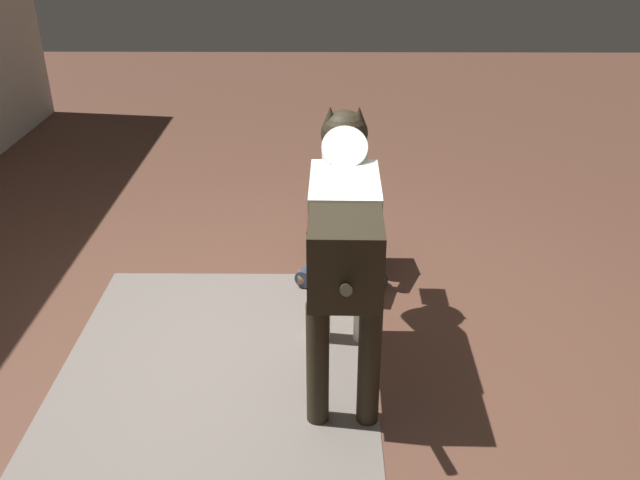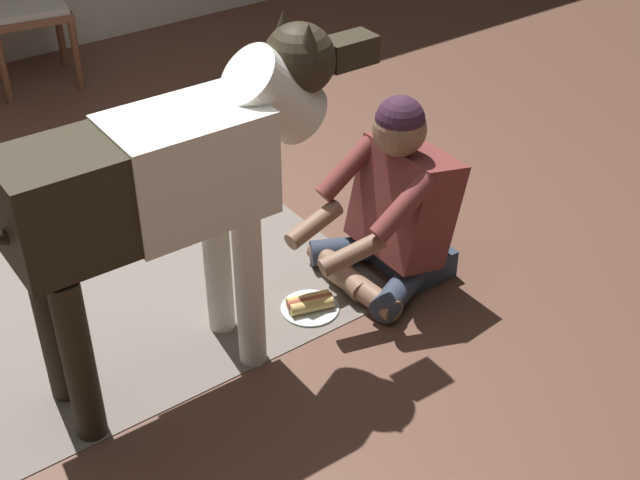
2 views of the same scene
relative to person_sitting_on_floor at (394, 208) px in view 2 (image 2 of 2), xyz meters
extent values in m
plane|color=brown|center=(-0.88, 0.39, -0.33)|extent=(15.32, 15.32, 0.00)
cube|color=#6D655D|center=(-1.08, 0.65, -0.33)|extent=(2.04, 1.61, 0.01)
cylinder|color=brown|center=(-0.30, 2.50, -0.12)|extent=(0.04, 0.04, 0.42)
cylinder|color=brown|center=(-0.71, 2.57, -0.12)|extent=(0.04, 0.04, 0.42)
cylinder|color=brown|center=(-0.23, 2.91, -0.12)|extent=(0.04, 0.04, 0.42)
cube|color=brown|center=(-0.47, 2.74, 0.11)|extent=(0.53, 0.53, 0.04)
cube|color=#B3AEA5|center=(-0.47, 2.74, 0.15)|extent=(0.49, 0.49, 0.04)
cube|color=#2E3748|center=(0.10, 0.00, -0.27)|extent=(0.25, 0.34, 0.12)
cylinder|color=#2E3748|center=(-0.06, -0.15, -0.27)|extent=(0.41, 0.26, 0.11)
cylinder|color=#85624B|center=(-0.21, -0.08, -0.27)|extent=(0.11, 0.36, 0.09)
cylinder|color=#2E3748|center=(-0.06, 0.16, -0.27)|extent=(0.41, 0.27, 0.11)
cylinder|color=#85624B|center=(-0.21, 0.09, -0.27)|extent=(0.13, 0.37, 0.09)
cube|color=brown|center=(0.05, 0.00, 0.01)|extent=(0.32, 0.40, 0.49)
cylinder|color=brown|center=(-0.11, -0.17, 0.13)|extent=(0.29, 0.08, 0.24)
cylinder|color=#85624B|center=(-0.31, -0.12, -0.03)|extent=(0.28, 0.12, 0.12)
cylinder|color=brown|center=(-0.10, 0.18, 0.13)|extent=(0.29, 0.08, 0.24)
cylinder|color=#85624B|center=(-0.30, 0.13, -0.03)|extent=(0.28, 0.11, 0.12)
sphere|color=#85624B|center=(0.01, 0.00, 0.35)|extent=(0.21, 0.21, 0.21)
sphere|color=#371E31|center=(0.01, 0.00, 0.39)|extent=(0.19, 0.19, 0.19)
cylinder|color=white|center=(-0.75, 0.13, -0.02)|extent=(0.10, 0.10, 0.63)
cylinder|color=white|center=(-0.75, -0.10, -0.02)|extent=(0.10, 0.10, 0.63)
cylinder|color=black|center=(-1.38, 0.14, -0.02)|extent=(0.10, 0.10, 0.63)
cylinder|color=black|center=(-1.39, -0.09, -0.02)|extent=(0.10, 0.10, 0.63)
cube|color=white|center=(-0.88, 0.01, 0.48)|extent=(0.51, 0.33, 0.37)
cube|color=black|center=(-1.27, 0.02, 0.48)|extent=(0.44, 0.32, 0.35)
cylinder|color=white|center=(-0.55, 0.01, 0.64)|extent=(0.37, 0.23, 0.36)
sphere|color=black|center=(-0.45, 0.01, 0.74)|extent=(0.24, 0.24, 0.24)
cube|color=black|center=(-0.24, 0.00, 0.72)|extent=(0.19, 0.11, 0.10)
cone|color=black|center=(-0.46, 0.08, 0.83)|extent=(0.09, 0.09, 0.11)
cone|color=black|center=(-0.46, -0.07, 0.83)|extent=(0.09, 0.09, 0.11)
cylinder|color=black|center=(-1.50, 0.02, 0.45)|extent=(0.32, 0.05, 0.21)
cylinder|color=silver|center=(-0.41, 0.01, -0.33)|extent=(0.23, 0.23, 0.01)
cylinder|color=#D9B463|center=(-0.42, -0.01, -0.30)|extent=(0.18, 0.10, 0.05)
cylinder|color=#D9B463|center=(-0.41, 0.03, -0.30)|extent=(0.18, 0.10, 0.05)
cylinder|color=#97422C|center=(-0.41, 0.01, -0.29)|extent=(0.19, 0.09, 0.04)
camera|label=1|loc=(-3.76, 0.11, 1.83)|focal=37.48mm
camera|label=2|loc=(-2.00, -2.22, 1.88)|focal=49.30mm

